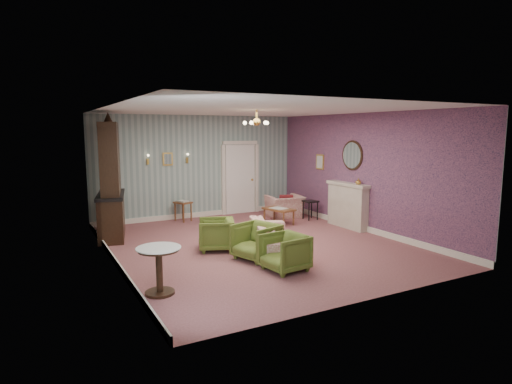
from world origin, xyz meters
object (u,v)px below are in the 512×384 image
olive_chair_c (216,233)px  wingback_chair (285,203)px  fireplace (347,205)px  pedestal_table (159,270)px  side_table_black (310,210)px  coffee_table (279,216)px  olive_chair_b (256,240)px  dresser (110,177)px  sofa_chintz (275,232)px  olive_chair_a (285,251)px

olive_chair_c → wingback_chair: wingback_chair is taller
fireplace → pedestal_table: size_ratio=1.90×
wingback_chair → side_table_black: bearing=132.2°
fireplace → coffee_table: 1.82m
olive_chair_b → dresser: (-2.15, 3.12, 1.02)m
olive_chair_b → wingback_chair: bearing=121.9°
pedestal_table → sofa_chintz: bearing=23.5°
olive_chair_b → fireplace: 3.61m
coffee_table → side_table_black: size_ratio=1.57×
olive_chair_b → sofa_chintz: (0.59, 0.29, 0.03)m
dresser → pedestal_table: size_ratio=3.82×
side_table_black → pedestal_table: 6.28m
pedestal_table → olive_chair_c: bearing=47.2°
coffee_table → olive_chair_a: bearing=-119.7°
olive_chair_a → side_table_black: 4.54m
olive_chair_b → pedestal_table: 2.33m
olive_chair_c → pedestal_table: (-1.72, -1.86, 0.00)m
side_table_black → coffee_table: bearing=-175.3°
olive_chair_a → olive_chair_c: bearing=-170.2°
dresser → coffee_table: dresser is taller
wingback_chair → olive_chair_a: bearing=65.2°
olive_chair_c → fireplace: bearing=117.2°
olive_chair_a → sofa_chintz: (0.48, 1.15, 0.05)m
olive_chair_a → dresser: size_ratio=0.26×
wingback_chair → fireplace: (0.71, -1.88, 0.16)m
fireplace → side_table_black: fireplace is taller
fireplace → side_table_black: bearing=102.1°
olive_chair_c → pedestal_table: bearing=-20.9°
olive_chair_a → fireplace: size_ratio=0.52×
dresser → side_table_black: dresser is taller
olive_chair_b → dresser: 3.92m
side_table_black → pedestal_table: bearing=-146.6°
olive_chair_a → side_table_black: olive_chair_a is taller
wingback_chair → dresser: size_ratio=0.34×
olive_chair_c → side_table_black: size_ratio=1.36×
wingback_chair → sofa_chintz: bearing=61.9°
olive_chair_c → wingback_chair: bearing=147.9°
olive_chair_c → coffee_table: size_ratio=0.86×
olive_chair_a → pedestal_table: bearing=-95.8°
olive_chair_a → side_table_black: bearing=132.1°
olive_chair_a → pedestal_table: 2.26m
olive_chair_a → olive_chair_c: size_ratio=1.00×
olive_chair_a → coffee_table: olive_chair_a is taller
olive_chair_a → coffee_table: 3.84m
sofa_chintz → coffee_table: size_ratio=2.49×
olive_chair_b → dresser: dresser is taller
wingback_chair → dresser: dresser is taller
fireplace → olive_chair_b: bearing=-158.6°
olive_chair_b → dresser: bearing=-163.8°
coffee_table → side_table_black: (1.08, 0.09, 0.05)m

